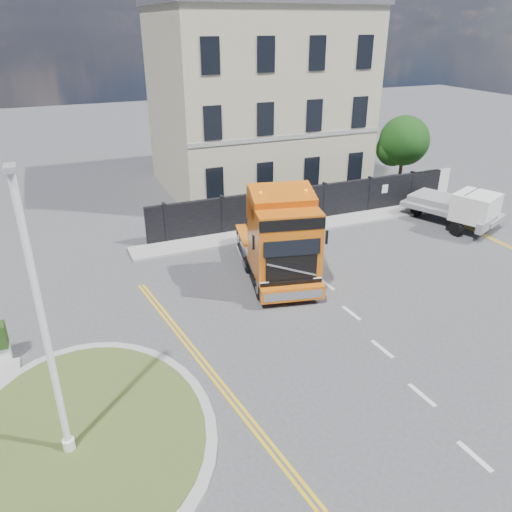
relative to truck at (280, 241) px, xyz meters
name	(u,v)px	position (x,y,z in m)	size (l,w,h in m)	color
ground	(277,324)	(-1.56, -3.17, -1.82)	(120.00, 120.00, 0.00)	#424244
traffic_island	(88,432)	(-8.56, -6.17, -1.74)	(6.80, 6.80, 0.17)	#989892
hoarding_fence	(317,203)	(4.99, 5.83, -0.82)	(18.80, 0.25, 2.00)	black
georgian_building	(256,97)	(4.44, 13.33, 3.95)	(12.30, 10.30, 12.80)	#B8B092
tree	(401,143)	(12.82, 8.93, 1.23)	(3.20, 3.20, 4.80)	#382619
pavement_far	(315,225)	(4.44, 4.93, -1.76)	(20.00, 1.60, 0.12)	#989892
truck	(280,241)	(0.00, 0.00, 0.00)	(3.87, 7.15, 4.06)	black
flatbed_pickup	(466,208)	(11.62, 1.54, -0.66)	(3.93, 5.67, 2.14)	gray
lamppost_island	(43,324)	(-9.06, -6.67, 2.14)	(0.23, 0.47, 7.60)	white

